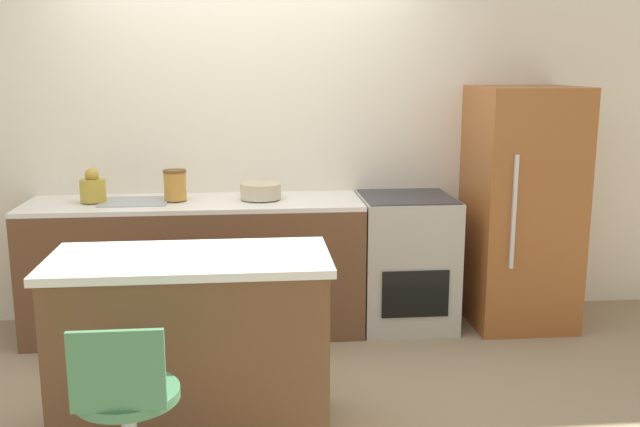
{
  "coord_description": "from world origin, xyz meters",
  "views": [
    {
      "loc": [
        0.05,
        -4.4,
        1.8
      ],
      "look_at": [
        0.44,
        -0.36,
        0.96
      ],
      "focal_mm": 40.0,
      "sensor_mm": 36.0,
      "label": 1
    }
  ],
  "objects_px": {
    "oven_range": "(405,261)",
    "kettle": "(93,188)",
    "mixing_bowl": "(261,191)",
    "stool_chair": "(128,427)",
    "refrigerator": "(521,207)"
  },
  "relations": [
    {
      "from": "oven_range",
      "to": "kettle",
      "type": "bearing_deg",
      "value": 179.68
    },
    {
      "from": "refrigerator",
      "to": "mixing_bowl",
      "type": "relative_size",
      "value": 6.07
    },
    {
      "from": "refrigerator",
      "to": "stool_chair",
      "type": "relative_size",
      "value": 1.91
    },
    {
      "from": "oven_range",
      "to": "refrigerator",
      "type": "bearing_deg",
      "value": -2.12
    },
    {
      "from": "oven_range",
      "to": "kettle",
      "type": "distance_m",
      "value": 2.18
    },
    {
      "from": "oven_range",
      "to": "stool_chair",
      "type": "distance_m",
      "value": 2.64
    },
    {
      "from": "kettle",
      "to": "oven_range",
      "type": "bearing_deg",
      "value": -0.32
    },
    {
      "from": "oven_range",
      "to": "kettle",
      "type": "height_order",
      "value": "kettle"
    },
    {
      "from": "stool_chair",
      "to": "kettle",
      "type": "height_order",
      "value": "kettle"
    },
    {
      "from": "mixing_bowl",
      "to": "kettle",
      "type": "bearing_deg",
      "value": 180.0
    },
    {
      "from": "oven_range",
      "to": "stool_chair",
      "type": "bearing_deg",
      "value": -126.41
    },
    {
      "from": "oven_range",
      "to": "mixing_bowl",
      "type": "xyz_separation_m",
      "value": [
        -1.0,
        0.01,
        0.51
      ]
    },
    {
      "from": "kettle",
      "to": "refrigerator",
      "type": "bearing_deg",
      "value": -0.82
    },
    {
      "from": "refrigerator",
      "to": "kettle",
      "type": "xyz_separation_m",
      "value": [
        -2.91,
        0.04,
        0.18
      ]
    },
    {
      "from": "refrigerator",
      "to": "oven_range",
      "type": "bearing_deg",
      "value": 177.88
    }
  ]
}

